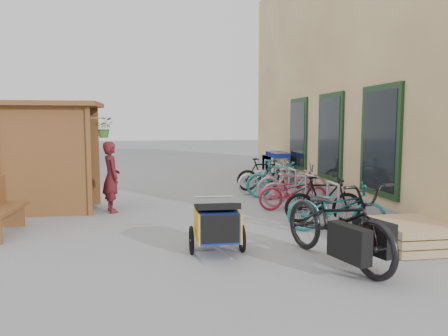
{
  "coord_description": "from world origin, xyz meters",
  "views": [
    {
      "loc": [
        -0.92,
        -7.55,
        1.96
      ],
      "look_at": [
        0.5,
        1.5,
        1.0
      ],
      "focal_mm": 35.0,
      "sensor_mm": 36.0,
      "label": 1
    }
  ],
  "objects": [
    {
      "name": "bike_0",
      "position": [
        2.23,
        -0.33,
        0.45
      ],
      "size": [
        1.82,
        1.15,
        0.9
      ],
      "primitive_type": "imported",
      "rotation": [
        0.0,
        0.0,
        1.22
      ],
      "color": "#1D7477",
      "rests_on": "ground"
    },
    {
      "name": "bike_1",
      "position": [
        2.3,
        0.46,
        0.46
      ],
      "size": [
        1.57,
        0.61,
        0.92
      ],
      "primitive_type": "imported",
      "rotation": [
        0.0,
        0.0,
        1.45
      ],
      "color": "black",
      "rests_on": "ground"
    },
    {
      "name": "bike_7",
      "position": [
        2.14,
        4.55,
        0.47
      ],
      "size": [
        1.58,
        0.49,
        0.94
      ],
      "primitive_type": "imported",
      "rotation": [
        0.0,
        0.0,
        1.54
      ],
      "color": "black",
      "rests_on": "ground"
    },
    {
      "name": "kiosk",
      "position": [
        -3.28,
        2.47,
        1.55
      ],
      "size": [
        2.49,
        1.65,
        2.4
      ],
      "color": "brown",
      "rests_on": "ground"
    },
    {
      "name": "bike_2",
      "position": [
        2.11,
        1.73,
        0.42
      ],
      "size": [
        1.61,
        0.64,
        0.83
      ],
      "primitive_type": "imported",
      "rotation": [
        0.0,
        0.0,
        1.51
      ],
      "color": "maroon",
      "rests_on": "ground"
    },
    {
      "name": "bike_3",
      "position": [
        2.22,
        2.09,
        0.45
      ],
      "size": [
        1.52,
        0.56,
        0.9
      ],
      "primitive_type": "imported",
      "rotation": [
        0.0,
        0.0,
        1.48
      ],
      "color": "#BA7883",
      "rests_on": "ground"
    },
    {
      "name": "person_kiosk",
      "position": [
        -1.89,
        2.15,
        0.77
      ],
      "size": [
        0.54,
        0.66,
        1.55
      ],
      "primitive_type": "imported",
      "rotation": [
        0.0,
        0.0,
        1.91
      ],
      "color": "maroon",
      "rests_on": "ground"
    },
    {
      "name": "bike_6",
      "position": [
        2.1,
        3.91,
        0.45
      ],
      "size": [
        1.76,
        0.68,
        0.91
      ],
      "primitive_type": "imported",
      "rotation": [
        0.0,
        0.0,
        1.62
      ],
      "color": "silver",
      "rests_on": "ground"
    },
    {
      "name": "bike_5",
      "position": [
        2.19,
        3.24,
        0.5
      ],
      "size": [
        1.73,
        0.98,
        1.0
      ],
      "primitive_type": "imported",
      "rotation": [
        0.0,
        0.0,
        1.25
      ],
      "color": "#1D7477",
      "rests_on": "ground"
    },
    {
      "name": "shopping_carts",
      "position": [
        3.0,
        6.56,
        0.59
      ],
      "size": [
        0.56,
        1.89,
        1.01
      ],
      "color": "silver",
      "rests_on": "ground"
    },
    {
      "name": "ground",
      "position": [
        0.0,
        0.0,
        0.0
      ],
      "size": [
        80.0,
        80.0,
        0.0
      ],
      "primitive_type": "plane",
      "color": "gray"
    },
    {
      "name": "pallet_stack",
      "position": [
        3.0,
        -1.4,
        0.21
      ],
      "size": [
        1.0,
        1.2,
        0.4
      ],
      "color": "tan",
      "rests_on": "ground"
    },
    {
      "name": "building",
      "position": [
        6.49,
        4.5,
        3.49
      ],
      "size": [
        6.07,
        13.0,
        7.0
      ],
      "color": "#DEBE7F",
      "rests_on": "ground"
    },
    {
      "name": "bike_4",
      "position": [
        2.48,
        2.97,
        0.47
      ],
      "size": [
        1.85,
        0.84,
        0.94
      ],
      "primitive_type": "imported",
      "rotation": [
        0.0,
        0.0,
        1.45
      ],
      "color": "#BA7883",
      "rests_on": "ground"
    },
    {
      "name": "bike_rack",
      "position": [
        2.3,
        2.4,
        0.52
      ],
      "size": [
        0.05,
        5.35,
        0.86
      ],
      "color": "#A5A8AD",
      "rests_on": "ground"
    },
    {
      "name": "cargo_bike",
      "position": [
        1.56,
        -1.93,
        0.59
      ],
      "size": [
        1.38,
        2.4,
        1.19
      ],
      "rotation": [
        0.0,
        0.0,
        0.27
      ],
      "color": "black",
      "rests_on": "ground"
    },
    {
      "name": "child_trailer",
      "position": [
        -0.03,
        -1.18,
        0.46
      ],
      "size": [
        0.82,
        1.39,
        0.82
      ],
      "rotation": [
        0.0,
        0.0,
        -0.0
      ],
      "color": "navy",
      "rests_on": "ground"
    }
  ]
}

